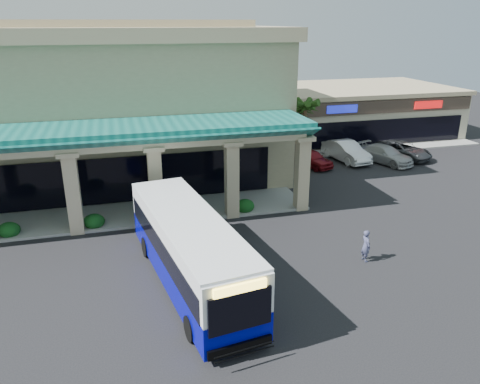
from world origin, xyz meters
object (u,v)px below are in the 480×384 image
object	(u,v)px
car_silver	(311,158)
car_gray	(402,150)
pedestrian	(366,246)
car_white	(346,151)
car_red	(385,154)
transit_bus	(190,251)

from	to	relation	value
car_silver	car_gray	world-z (taller)	car_gray
pedestrian	car_gray	distance (m)	20.21
car_white	car_red	xyz separation A→B (m)	(2.90, -1.40, -0.12)
pedestrian	car_gray	bearing A→B (deg)	-40.58
transit_bus	car_white	world-z (taller)	transit_bus
transit_bus	car_gray	world-z (taller)	transit_bus
car_white	car_red	distance (m)	3.22
car_gray	pedestrian	bearing A→B (deg)	-151.69
car_silver	car_white	size ratio (longest dim) A/B	0.80
car_silver	car_red	size ratio (longest dim) A/B	0.82
transit_bus	car_red	size ratio (longest dim) A/B	2.34
transit_bus	car_white	xyz separation A→B (m)	(16.12, 16.29, -0.80)
car_silver	car_red	bearing A→B (deg)	-26.70
car_gray	car_white	bearing A→B (deg)	150.77
transit_bus	car_gray	bearing A→B (deg)	28.29
transit_bus	car_gray	distance (m)	26.45
pedestrian	car_red	size ratio (longest dim) A/B	0.33
pedestrian	car_red	distance (m)	18.19
pedestrian	car_silver	size ratio (longest dim) A/B	0.40
pedestrian	car_gray	xyz separation A→B (m)	(12.46, 15.91, -0.10)
car_silver	car_red	xyz separation A→B (m)	(6.44, -0.68, 0.02)
transit_bus	car_red	bearing A→B (deg)	29.66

